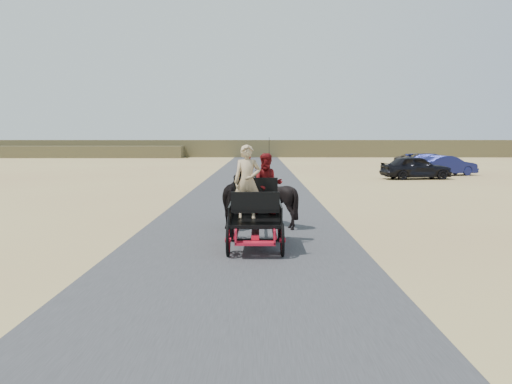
{
  "coord_description": "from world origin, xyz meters",
  "views": [
    {
      "loc": [
        0.48,
        -10.34,
        2.68
      ],
      "look_at": [
        0.38,
        3.3,
        1.2
      ],
      "focal_mm": 35.0,
      "sensor_mm": 36.0,
      "label": 1
    }
  ],
  "objects_px": {
    "carriage": "(256,233)",
    "horse_left": "(238,199)",
    "horse_right": "(274,199)",
    "car_c": "(433,161)",
    "car_a": "(416,167)",
    "pedestrian": "(249,169)",
    "car_b": "(447,166)",
    "car_d": "(419,160)"
  },
  "relations": [
    {
      "from": "carriage",
      "to": "horse_left",
      "type": "xyz_separation_m",
      "value": [
        -0.55,
        3.0,
        0.49
      ]
    },
    {
      "from": "carriage",
      "to": "car_a",
      "type": "distance_m",
      "value": 23.12
    },
    {
      "from": "carriage",
      "to": "car_c",
      "type": "relative_size",
      "value": 0.53
    },
    {
      "from": "carriage",
      "to": "car_b",
      "type": "relative_size",
      "value": 0.56
    },
    {
      "from": "pedestrian",
      "to": "car_c",
      "type": "height_order",
      "value": "pedestrian"
    },
    {
      "from": "horse_right",
      "to": "car_d",
      "type": "distance_m",
      "value": 35.63
    },
    {
      "from": "car_a",
      "to": "car_b",
      "type": "relative_size",
      "value": 1.04
    },
    {
      "from": "car_a",
      "to": "car_d",
      "type": "height_order",
      "value": "car_a"
    },
    {
      "from": "horse_left",
      "to": "car_a",
      "type": "bearing_deg",
      "value": -121.66
    },
    {
      "from": "car_c",
      "to": "pedestrian",
      "type": "bearing_deg",
      "value": 163.68
    },
    {
      "from": "pedestrian",
      "to": "car_d",
      "type": "relative_size",
      "value": 0.38
    },
    {
      "from": "car_a",
      "to": "car_c",
      "type": "xyz_separation_m",
      "value": [
        4.99,
        11.06,
        -0.11
      ]
    },
    {
      "from": "carriage",
      "to": "horse_left",
      "type": "height_order",
      "value": "horse_left"
    },
    {
      "from": "car_c",
      "to": "horse_left",
      "type": "bearing_deg",
      "value": -178.06
    },
    {
      "from": "carriage",
      "to": "pedestrian",
      "type": "bearing_deg",
      "value": 91.8
    },
    {
      "from": "car_a",
      "to": "car_b",
      "type": "xyz_separation_m",
      "value": [
        3.22,
        3.19,
        -0.06
      ]
    },
    {
      "from": "car_d",
      "to": "horse_right",
      "type": "bearing_deg",
      "value": 143.88
    },
    {
      "from": "car_c",
      "to": "car_a",
      "type": "bearing_deg",
      "value": -173.42
    },
    {
      "from": "horse_left",
      "to": "car_a",
      "type": "height_order",
      "value": "horse_left"
    },
    {
      "from": "carriage",
      "to": "car_c",
      "type": "distance_m",
      "value": 35.25
    },
    {
      "from": "horse_right",
      "to": "car_a",
      "type": "height_order",
      "value": "horse_right"
    },
    {
      "from": "horse_right",
      "to": "pedestrian",
      "type": "height_order",
      "value": "pedestrian"
    },
    {
      "from": "horse_left",
      "to": "car_d",
      "type": "relative_size",
      "value": 0.45
    },
    {
      "from": "horse_left",
      "to": "car_a",
      "type": "distance_m",
      "value": 20.76
    },
    {
      "from": "carriage",
      "to": "car_d",
      "type": "distance_m",
      "value": 38.6
    },
    {
      "from": "car_c",
      "to": "car_b",
      "type": "bearing_deg",
      "value": -161.81
    },
    {
      "from": "pedestrian",
      "to": "car_c",
      "type": "distance_m",
      "value": 21.64
    },
    {
      "from": "horse_right",
      "to": "car_c",
      "type": "xyz_separation_m",
      "value": [
        14.79,
        28.73,
        -0.19
      ]
    },
    {
      "from": "horse_right",
      "to": "car_b",
      "type": "distance_m",
      "value": 24.59
    },
    {
      "from": "horse_right",
      "to": "horse_left",
      "type": "bearing_deg",
      "value": 0.0
    },
    {
      "from": "car_b",
      "to": "horse_right",
      "type": "bearing_deg",
      "value": 131.41
    },
    {
      "from": "car_c",
      "to": "horse_right",
      "type": "bearing_deg",
      "value": -176.36
    },
    {
      "from": "carriage",
      "to": "pedestrian",
      "type": "distance_m",
      "value": 17.05
    },
    {
      "from": "horse_left",
      "to": "pedestrian",
      "type": "bearing_deg",
      "value": -90.06
    },
    {
      "from": "carriage",
      "to": "car_b",
      "type": "height_order",
      "value": "car_b"
    },
    {
      "from": "pedestrian",
      "to": "horse_right",
      "type": "bearing_deg",
      "value": 63.71
    },
    {
      "from": "carriage",
      "to": "horse_left",
      "type": "distance_m",
      "value": 3.09
    },
    {
      "from": "car_a",
      "to": "horse_left",
      "type": "bearing_deg",
      "value": 141.31
    },
    {
      "from": "carriage",
      "to": "car_c",
      "type": "height_order",
      "value": "car_c"
    },
    {
      "from": "car_b",
      "to": "car_d",
      "type": "xyz_separation_m",
      "value": [
        1.69,
        11.59,
        -0.09
      ]
    },
    {
      "from": "car_b",
      "to": "car_c",
      "type": "relative_size",
      "value": 0.94
    },
    {
      "from": "car_b",
      "to": "car_a",
      "type": "bearing_deg",
      "value": 118.07
    }
  ]
}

